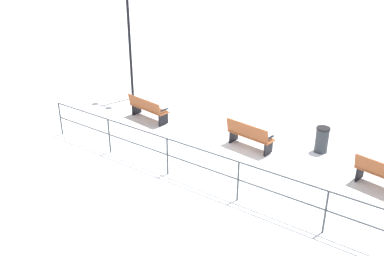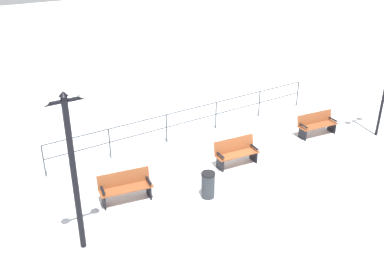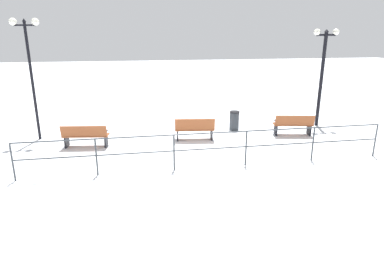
{
  "view_description": "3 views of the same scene",
  "coord_description": "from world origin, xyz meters",
  "px_view_note": "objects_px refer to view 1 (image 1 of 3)",
  "views": [
    {
      "loc": [
        -11.4,
        -5.81,
        6.62
      ],
      "look_at": [
        -1.13,
        1.46,
        0.77
      ],
      "focal_mm": 41.23,
      "sensor_mm": 36.0,
      "label": 1
    },
    {
      "loc": [
        10.21,
        -8.44,
        7.52
      ],
      "look_at": [
        -1.56,
        -0.79,
        0.98
      ],
      "focal_mm": 40.39,
      "sensor_mm": 36.0,
      "label": 2
    },
    {
      "loc": [
        -12.11,
        2.2,
        4.11
      ],
      "look_at": [
        -1.07,
        0.3,
        0.83
      ],
      "focal_mm": 30.34,
      "sensor_mm": 36.0,
      "label": 3
    }
  ],
  "objects_px": {
    "bench_second": "(249,135)",
    "bench_third": "(148,108)",
    "bench_nearest": "(384,175)",
    "lamppost_middle": "(128,17)",
    "trash_bin": "(322,140)"
  },
  "relations": [
    {
      "from": "bench_second",
      "to": "bench_third",
      "type": "xyz_separation_m",
      "value": [
        -0.13,
        4.16,
        -0.01
      ]
    },
    {
      "from": "bench_nearest",
      "to": "bench_second",
      "type": "distance_m",
      "value": 4.15
    },
    {
      "from": "bench_nearest",
      "to": "bench_third",
      "type": "relative_size",
      "value": 0.97
    },
    {
      "from": "bench_nearest",
      "to": "bench_second",
      "type": "height_order",
      "value": "bench_second"
    },
    {
      "from": "bench_second",
      "to": "lamppost_middle",
      "type": "height_order",
      "value": "lamppost_middle"
    },
    {
      "from": "bench_third",
      "to": "lamppost_middle",
      "type": "distance_m",
      "value": 3.75
    },
    {
      "from": "bench_nearest",
      "to": "trash_bin",
      "type": "xyz_separation_m",
      "value": [
        1.2,
        2.18,
        -0.05
      ]
    },
    {
      "from": "bench_second",
      "to": "lamppost_middle",
      "type": "bearing_deg",
      "value": 85.45
    },
    {
      "from": "bench_nearest",
      "to": "lamppost_middle",
      "type": "relative_size",
      "value": 0.36
    },
    {
      "from": "bench_nearest",
      "to": "lamppost_middle",
      "type": "height_order",
      "value": "lamppost_middle"
    },
    {
      "from": "bench_third",
      "to": "bench_nearest",
      "type": "bearing_deg",
      "value": -82.08
    },
    {
      "from": "bench_third",
      "to": "bench_second",
      "type": "bearing_deg",
      "value": -80.7
    },
    {
      "from": "bench_second",
      "to": "bench_nearest",
      "type": "bearing_deg",
      "value": -84.23
    },
    {
      "from": "lamppost_middle",
      "to": "trash_bin",
      "type": "distance_m",
      "value": 8.63
    },
    {
      "from": "bench_second",
      "to": "trash_bin",
      "type": "bearing_deg",
      "value": -53.42
    }
  ]
}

